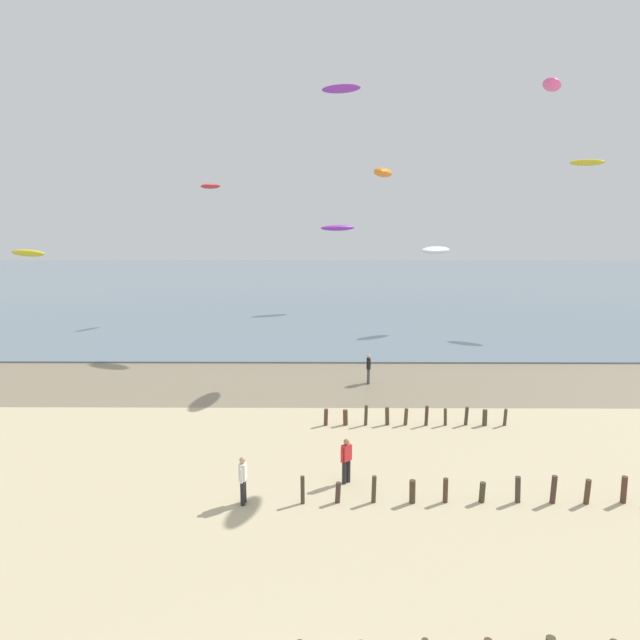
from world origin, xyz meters
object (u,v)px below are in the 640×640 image
at_px(person_right_flank, 346,459).
at_px(kite_aloft_3, 28,253).
at_px(kite_aloft_2, 211,186).
at_px(kite_aloft_4, 338,228).
at_px(person_left_flank, 243,479).
at_px(kite_aloft_7, 587,163).
at_px(kite_aloft_5, 383,173).
at_px(kite_aloft_1, 552,85).
at_px(kite_aloft_6, 341,89).
at_px(person_far_down_beach, 368,368).
at_px(kite_aloft_0, 436,250).

height_order(person_right_flank, kite_aloft_3, kite_aloft_3).
relative_size(kite_aloft_2, kite_aloft_4, 0.67).
distance_m(person_left_flank, kite_aloft_7, 40.77).
distance_m(kite_aloft_2, kite_aloft_5, 21.97).
relative_size(kite_aloft_1, kite_aloft_6, 0.76).
xyz_separation_m(person_far_down_beach, kite_aloft_3, (-25.05, 12.76, 5.47)).
distance_m(person_left_flank, kite_aloft_4, 39.68).
height_order(kite_aloft_6, kite_aloft_7, kite_aloft_6).
bearing_deg(kite_aloft_3, kite_aloft_7, -153.16).
relative_size(person_left_flank, kite_aloft_6, 0.56).
bearing_deg(kite_aloft_1, person_right_flank, -41.32).
bearing_deg(kite_aloft_3, kite_aloft_0, -154.17).
distance_m(person_right_flank, kite_aloft_5, 19.17).
distance_m(kite_aloft_1, kite_aloft_4, 33.37).
relative_size(person_left_flank, kite_aloft_7, 0.65).
distance_m(kite_aloft_2, kite_aloft_7, 31.04).
relative_size(kite_aloft_3, kite_aloft_5, 0.99).
height_order(kite_aloft_1, kite_aloft_6, kite_aloft_6).
height_order(kite_aloft_2, kite_aloft_7, kite_aloft_7).
distance_m(kite_aloft_0, kite_aloft_5, 14.28).
height_order(person_left_flank, kite_aloft_0, kite_aloft_0).
xyz_separation_m(kite_aloft_1, kite_aloft_7, (11.51, 23.52, -1.66)).
xyz_separation_m(kite_aloft_3, kite_aloft_5, (25.93, -9.85, 5.49)).
bearing_deg(kite_aloft_7, kite_aloft_3, 35.96).
xyz_separation_m(kite_aloft_1, kite_aloft_4, (-8.12, 31.57, -7.14)).
bearing_deg(kite_aloft_0, kite_aloft_1, -123.55).
xyz_separation_m(person_right_flank, kite_aloft_1, (8.58, 5.67, 14.03)).
xyz_separation_m(person_far_down_beach, kite_aloft_5, (0.88, 2.91, 10.96)).
relative_size(kite_aloft_0, kite_aloft_2, 1.29).
xyz_separation_m(person_right_flank, kite_aloft_4, (0.46, 37.24, 6.89)).
bearing_deg(person_left_flank, kite_aloft_5, 70.20).
bearing_deg(kite_aloft_7, kite_aloft_2, 23.80).
relative_size(person_far_down_beach, kite_aloft_6, 0.56).
bearing_deg(kite_aloft_3, kite_aloft_4, -131.67).
bearing_deg(kite_aloft_1, kite_aloft_5, -133.45).
height_order(person_left_flank, kite_aloft_4, kite_aloft_4).
bearing_deg(kite_aloft_5, person_left_flank, -8.81).
bearing_deg(person_far_down_beach, kite_aloft_6, 95.73).
relative_size(person_far_down_beach, kite_aloft_3, 0.53).
bearing_deg(person_far_down_beach, kite_aloft_7, 42.05).
relative_size(person_right_flank, kite_aloft_6, 0.56).
xyz_separation_m(kite_aloft_4, kite_aloft_5, (2.13, -21.73, 4.07)).
xyz_separation_m(person_left_flank, kite_aloft_3, (-19.75, 26.98, 5.47)).
bearing_deg(kite_aloft_6, kite_aloft_5, -53.34).
bearing_deg(kite_aloft_2, person_far_down_beach, -114.87).
bearing_deg(kite_aloft_4, kite_aloft_7, -45.35).
distance_m(person_far_down_beach, kite_aloft_5, 11.37).
xyz_separation_m(person_far_down_beach, kite_aloft_2, (-12.37, 20.43, 10.63)).
distance_m(kite_aloft_1, kite_aloft_3, 38.47).
bearing_deg(kite_aloft_4, kite_aloft_3, -176.51).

